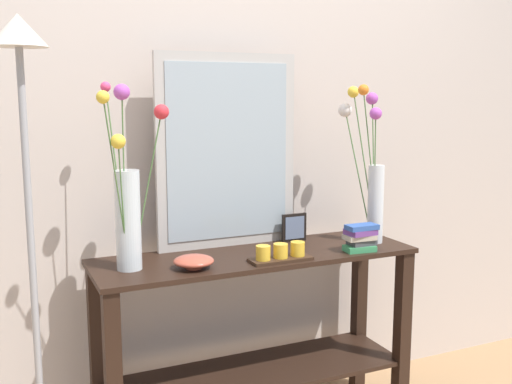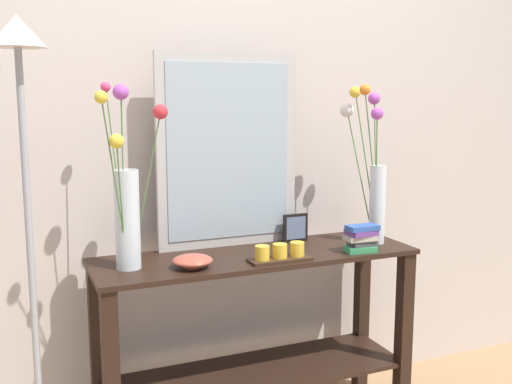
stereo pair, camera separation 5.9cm
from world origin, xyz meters
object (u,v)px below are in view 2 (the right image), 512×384
Objects in this scene: candle_tray at (280,254)px; tall_vase_left at (127,202)px; floor_lamp at (26,184)px; picture_frame_small at (295,228)px; book_stack at (361,238)px; decorative_bowl at (193,261)px; vase_right at (372,173)px; mirror_leaning at (228,151)px; console_table at (256,321)px.

tall_vase_left is at bearing 167.75° from candle_tray.
tall_vase_left is at bearing 13.61° from floor_lamp.
picture_frame_small is 0.90× the size of book_stack.
picture_frame_small is 0.58m from decorative_bowl.
vase_right is 4.52× the size of decorative_bowl.
mirror_leaning is 0.84m from floor_lamp.
console_table is at bearing -72.68° from mirror_leaning.
candle_tray is 0.95m from floor_lamp.
mirror_leaning reaches higher than decorative_bowl.
book_stack is (0.70, -0.04, 0.03)m from decorative_bowl.
tall_vase_left reaches higher than console_table.
vase_right is at bearing 43.75° from book_stack.
tall_vase_left is 1.01× the size of vase_right.
floor_lamp is (-0.89, 0.04, 0.32)m from candle_tray.
tall_vase_left is at bearing -158.08° from mirror_leaning.
tall_vase_left is 0.36m from floor_lamp.
candle_tray is at bearing -72.52° from mirror_leaning.
tall_vase_left reaches higher than candle_tray.
console_table is 0.79× the size of floor_lamp.
vase_right reaches higher than book_stack.
vase_right is at bearing -17.90° from mirror_leaning.
console_table is at bearing 161.37° from book_stack.
candle_tray is 1.80× the size of book_stack.
floor_lamp is (-0.80, -0.27, -0.06)m from mirror_leaning.
decorative_bowl is at bearing -157.79° from picture_frame_small.
console_table is 1.63× the size of mirror_leaning.
candle_tray is 0.36m from book_stack.
book_stack is at bearing -33.77° from mirror_leaning.
vase_right is at bearing 5.30° from decorative_bowl.
vase_right is 0.30m from book_stack.
console_table is 0.44m from picture_frame_small.
tall_vase_left is (-0.51, -0.01, 0.53)m from console_table.
decorative_bowl is at bearing 176.54° from book_stack.
book_stack is at bearing -57.03° from picture_frame_small.
tall_vase_left is 1.04m from vase_right.
mirror_leaning is 0.48× the size of floor_lamp.
floor_lamp is at bearing -168.64° from picture_frame_small.
decorative_bowl is at bearing 173.29° from candle_tray.
mirror_leaning reaches higher than vase_right.
mirror_leaning is at bearing 146.23° from book_stack.
picture_frame_small is (0.20, 0.26, 0.03)m from candle_tray.
mirror_leaning is 5.37× the size of decorative_bowl.
candle_tray is at bearing -2.45° from floor_lamp.
picture_frame_small is at bearing -9.30° from mirror_leaning.
mirror_leaning is at bearing 107.48° from candle_tray.
vase_right is (0.53, -0.02, 0.59)m from console_table.
candle_tray is 0.32m from picture_frame_small.
tall_vase_left reaches higher than decorative_bowl.
tall_vase_left is 5.57× the size of picture_frame_small.
candle_tray is 0.34m from decorative_bowl.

